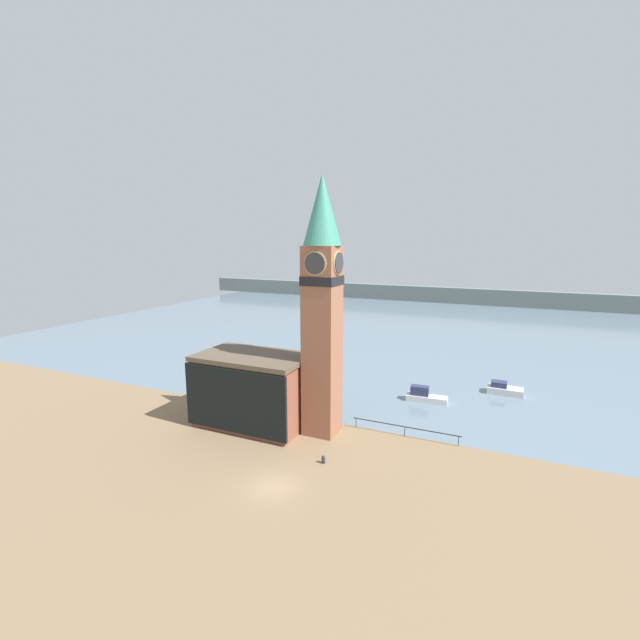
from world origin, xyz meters
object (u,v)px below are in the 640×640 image
Objects in this scene: boat_far at (504,389)px; boat_near at (425,396)px; clock_tower at (322,301)px; mooring_bollard_near at (323,459)px; pier_building at (253,389)px.

boat_near is at bearing -141.08° from boat_far.
clock_tower is at bearing -129.31° from boat_far.
clock_tower is 5.90× the size of boat_far.
boat_far is (17.43, 20.21, -13.43)m from clock_tower.
boat_near is at bearing 73.72° from mooring_bollard_near.
clock_tower is at bearing 114.83° from mooring_bollard_near.
pier_building reaches higher than boat_far.
pier_building is 2.72× the size of boat_far.
mooring_bollard_near is (-5.59, -19.14, -0.29)m from boat_near.
pier_building is 16.48× the size of mooring_bollard_near.
clock_tower is at bearing -125.57° from boat_near.
clock_tower reaches higher than pier_building.
boat_near is 6.98× the size of mooring_bollard_near.
boat_near is 19.94m from mooring_bollard_near.
boat_near is (16.11, 14.39, -3.26)m from pier_building.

